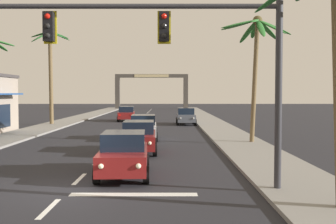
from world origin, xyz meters
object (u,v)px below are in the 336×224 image
Objects in this scene: sedan_lead_at_stop_bar at (124,154)px; palm_right_second at (256,43)px; palm_left_third at (50,58)px; palm_right_nearest at (336,14)px; town_gateway_arch at (151,87)px; sedan_parked_nearest_kerb at (186,116)px; sedan_oncoming_far at (126,114)px; sedan_third_in_queue at (139,136)px; sedan_fifth_in_queue at (143,127)px; traffic_signal_mast at (167,43)px.

sedan_lead_at_stop_bar is 13.51m from palm_right_second.
palm_right_second is at bearing -41.58° from palm_left_third.
palm_right_nearest reaches higher than town_gateway_arch.
palm_right_second is at bearing -81.27° from town_gateway_arch.
palm_right_second is (3.66, -16.13, 5.44)m from sedan_parked_nearest_kerb.
sedan_oncoming_far is at bearing -92.33° from town_gateway_arch.
sedan_lead_at_stop_bar is 0.47× the size of palm_left_third.
sedan_lead_at_stop_bar is 6.31m from sedan_third_in_queue.
palm_right_nearest is at bearing -38.72° from sedan_lead_at_stop_bar.
palm_right_second reaches higher than sedan_lead_at_stop_bar.
sedan_lead_at_stop_bar is 0.57× the size of palm_right_second.
town_gateway_arch is at bearing 98.73° from palm_right_second.
sedan_fifth_in_queue is at bearing 160.49° from palm_right_second.
sedan_parked_nearest_kerb is 17.41m from palm_right_second.
sedan_fifth_in_queue is 14.04m from sedan_parked_nearest_kerb.
sedan_oncoming_far is (-3.04, 31.28, 0.00)m from sedan_lead_at_stop_bar.
palm_right_second reaches higher than sedan_fifth_in_queue.
traffic_signal_mast is 2.47× the size of sedan_parked_nearest_kerb.
palm_right_nearest reaches higher than sedan_parked_nearest_kerb.
sedan_fifth_in_queue is 17.05m from palm_left_third.
palm_right_second reaches higher than palm_right_nearest.
palm_left_third is 1.35× the size of palm_right_nearest.
palm_right_nearest is at bearing -75.82° from sedan_oncoming_far.
town_gateway_arch is at bearing 96.09° from palm_right_nearest.
sedan_third_in_queue is 0.47× the size of palm_left_third.
sedan_parked_nearest_kerb is 31.51m from palm_right_nearest.
traffic_signal_mast is 5.02m from sedan_lead_at_stop_bar.
palm_left_third reaches higher than palm_right_second.
traffic_signal_mast is 34.48m from sedan_oncoming_far.
palm_right_second is (1.08, 14.97, 1.05)m from palm_right_nearest.
sedan_fifth_in_queue and sedan_parked_nearest_kerb have the same top height.
traffic_signal_mast reaches higher than sedan_third_in_queue.
sedan_third_in_queue is at bearing -151.84° from palm_right_second.
sedan_third_in_queue is at bearing -82.76° from sedan_oncoming_far.
sedan_parked_nearest_kerb is (1.84, 28.87, -3.91)m from traffic_signal_mast.
sedan_lead_at_stop_bar is 12.62m from sedan_fifth_in_queue.
town_gateway_arch is at bearing 97.10° from sedan_parked_nearest_kerb.
traffic_signal_mast reaches higher than sedan_parked_nearest_kerb.
palm_left_third is at bearing 112.53° from traffic_signal_mast.
sedan_parked_nearest_kerb is at bearing 4.21° from palm_left_third.
sedan_parked_nearest_kerb is at bearing 75.49° from sedan_fifth_in_queue.
sedan_parked_nearest_kerb is at bearing 86.35° from traffic_signal_mast.
sedan_parked_nearest_kerb is 0.47× the size of palm_left_third.
sedan_third_in_queue is 13.43m from palm_right_nearest.
palm_right_second is (17.07, -15.14, -0.39)m from palm_left_third.
sedan_oncoming_far is 37.56m from palm_right_nearest.
palm_right_nearest is 72.39m from town_gateway_arch.
traffic_signal_mast is 1.57× the size of palm_right_nearest.
palm_left_third is (-9.90, 25.22, 5.83)m from sedan_lead_at_stop_bar.
sedan_lead_at_stop_bar is at bearing -97.63° from sedan_parked_nearest_kerb.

